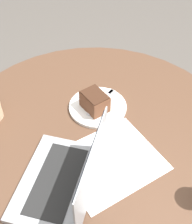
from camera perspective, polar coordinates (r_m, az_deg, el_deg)
The scene contains 7 objects.
ground_plane at distance 1.73m, azimuth -0.24°, elevation -19.70°, with size 12.00×12.00×0.00m, color #4C4742.
dining_table at distance 1.24m, azimuth -0.32°, elevation -8.48°, with size 1.08×1.08×0.73m.
paper_document at distance 1.04m, azimuth 2.68°, elevation -8.97°, with size 0.36×0.33×0.00m.
plate at distance 1.20m, azimuth 0.33°, elevation 0.95°, with size 0.22×0.22×0.01m.
cake_slice at distance 1.16m, azimuth -0.23°, elevation 1.95°, with size 0.10×0.12×0.07m.
fork at distance 1.22m, azimuth 1.39°, elevation 2.32°, with size 0.15×0.12×0.00m.
laptop at distance 0.96m, azimuth -5.59°, elevation -12.06°, with size 0.37×0.39×0.21m.
Camera 1 is at (-0.24, -0.69, 1.57)m, focal length 50.00 mm.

